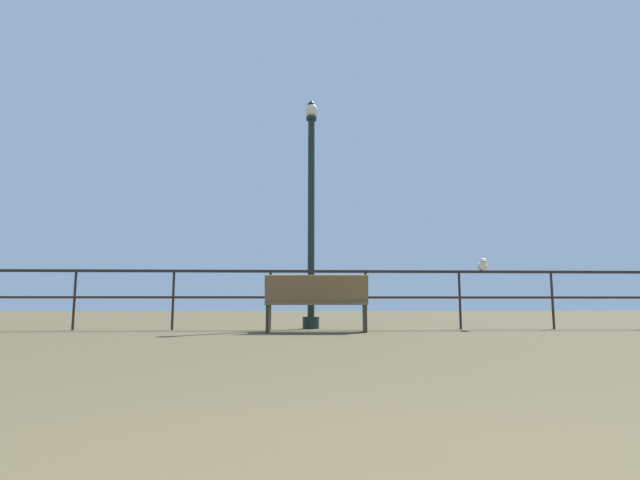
# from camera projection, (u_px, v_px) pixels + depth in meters

# --- Properties ---
(pier_railing) EXTENTS (22.60, 0.05, 1.07)m
(pier_railing) POSITION_uv_depth(u_px,v_px,m) (318.00, 286.00, 8.84)
(pier_railing) COLOR black
(pier_railing) RESTS_ON ground_plane
(bench_near_left) EXTENTS (1.69, 0.66, 0.93)m
(bench_near_left) POSITION_uv_depth(u_px,v_px,m) (317.00, 300.00, 7.98)
(bench_near_left) COLOR brown
(bench_near_left) RESTS_ON ground_plane
(lamppost_center) EXTENTS (0.31, 0.31, 4.48)m
(lamppost_center) POSITION_uv_depth(u_px,v_px,m) (311.00, 213.00, 9.35)
(lamppost_center) COLOR black
(lamppost_center) RESTS_ON ground_plane
(seagull_on_rail) EXTENTS (0.23, 0.46, 0.22)m
(seagull_on_rail) POSITION_uv_depth(u_px,v_px,m) (482.00, 265.00, 8.99)
(seagull_on_rail) COLOR white
(seagull_on_rail) RESTS_ON pier_railing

